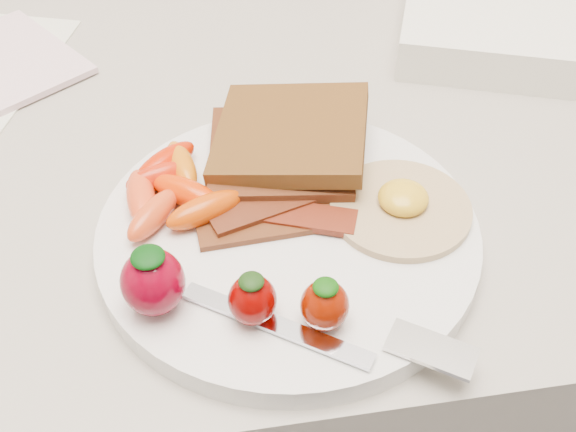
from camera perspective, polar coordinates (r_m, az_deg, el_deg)
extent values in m
cube|color=gray|center=(0.97, -3.13, -13.87)|extent=(2.00, 0.60, 0.90)
cylinder|color=silver|center=(0.51, 0.00, -1.51)|extent=(0.27, 0.27, 0.02)
cube|color=#381409|center=(0.55, -0.65, 4.84)|extent=(0.12, 0.12, 0.01)
cube|color=#472611|center=(0.55, 0.24, 6.57)|extent=(0.14, 0.14, 0.03)
cylinder|color=#C8B593|center=(0.52, 8.88, 0.59)|extent=(0.11, 0.11, 0.01)
ellipsoid|color=gold|center=(0.52, 9.09, 1.44)|extent=(0.04, 0.04, 0.02)
cube|color=#481908|center=(0.50, -1.67, -0.85)|extent=(0.10, 0.03, 0.00)
cube|color=#510B06|center=(0.51, -0.02, 0.14)|extent=(0.10, 0.06, 0.00)
cube|color=black|center=(0.51, -1.07, 0.97)|extent=(0.10, 0.05, 0.00)
ellipsoid|color=red|center=(0.54, -10.20, 3.04)|extent=(0.05, 0.03, 0.02)
ellipsoid|color=red|center=(0.52, -8.07, 1.86)|extent=(0.06, 0.05, 0.02)
ellipsoid|color=#D34217|center=(0.51, -10.62, 0.09)|extent=(0.05, 0.06, 0.02)
ellipsoid|color=#CE6509|center=(0.55, -8.40, 4.01)|extent=(0.03, 0.06, 0.02)
ellipsoid|color=#C51B00|center=(0.55, -9.70, 4.12)|extent=(0.06, 0.05, 0.02)
ellipsoid|color=#BF3D02|center=(0.51, -6.61, 0.50)|extent=(0.06, 0.04, 0.02)
ellipsoid|color=#E8441A|center=(0.52, -11.54, 1.39)|extent=(0.03, 0.06, 0.02)
ellipsoid|color=maroon|center=(0.45, -10.63, -5.15)|extent=(0.04, 0.04, 0.05)
ellipsoid|color=black|center=(0.43, -11.03, -3.19)|extent=(0.02, 0.02, 0.01)
ellipsoid|color=#650100|center=(0.44, -2.83, -6.64)|extent=(0.03, 0.03, 0.03)
ellipsoid|color=black|center=(0.43, -2.91, -5.18)|extent=(0.02, 0.02, 0.01)
ellipsoid|color=#6E1000|center=(0.44, 2.91, -7.07)|extent=(0.03, 0.03, 0.03)
ellipsoid|color=#0D4306|center=(0.43, 3.00, -5.63)|extent=(0.02, 0.02, 0.01)
cube|color=silver|center=(0.45, -0.97, -8.59)|extent=(0.11, 0.08, 0.00)
cube|color=silver|center=(0.45, 11.28, -10.29)|extent=(0.06, 0.05, 0.00)
cube|color=beige|center=(0.75, -21.12, 11.50)|extent=(0.17, 0.18, 0.01)
cube|color=white|center=(0.77, 19.36, 14.49)|extent=(0.32, 0.29, 0.04)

